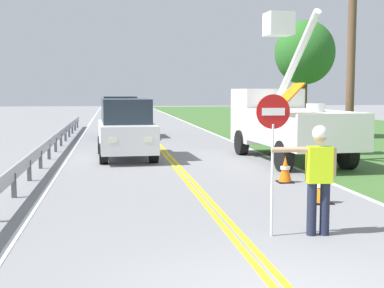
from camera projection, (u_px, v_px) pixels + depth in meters
name	position (u px, v px, depth m)	size (l,w,h in m)	color
grass_verge_right	(383.00, 138.00, 27.31)	(16.00, 110.00, 0.01)	#3D662D
centerline_yellow_left	(153.00, 141.00, 25.59)	(0.11, 110.00, 0.01)	yellow
centerline_yellow_right	(157.00, 141.00, 25.62)	(0.11, 110.00, 0.01)	yellow
edge_line_right	(229.00, 140.00, 26.13)	(0.12, 110.00, 0.01)	silver
edge_line_left	(78.00, 142.00, 25.08)	(0.12, 110.00, 0.01)	silver
flagger_worker	(318.00, 173.00, 8.83)	(1.09, 0.27, 1.83)	#1E2338
stop_sign_paddle	(273.00, 133.00, 8.71)	(0.56, 0.04, 2.33)	silver
utility_bucket_truck	(285.00, 119.00, 18.56)	(2.67, 6.92, 5.13)	white
oncoming_suv_nearest	(126.00, 128.00, 19.05)	(2.06, 4.67, 2.10)	silver
oncoming_suv_second	(120.00, 117.00, 27.71)	(2.01, 4.65, 2.10)	navy
utility_pole_near	(352.00, 22.00, 18.10)	(1.80, 0.28, 8.98)	brown
traffic_cone_lead	(322.00, 188.00, 11.43)	(0.40, 0.40, 0.70)	orange
traffic_cone_mid	(285.00, 170.00, 14.02)	(0.40, 0.40, 0.70)	orange
guardrail_left_shoulder	(52.00, 141.00, 19.88)	(0.10, 32.00, 0.71)	#9EA0A3
roadside_tree_verge	(305.00, 53.00, 26.94)	(3.00, 3.00, 5.90)	brown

